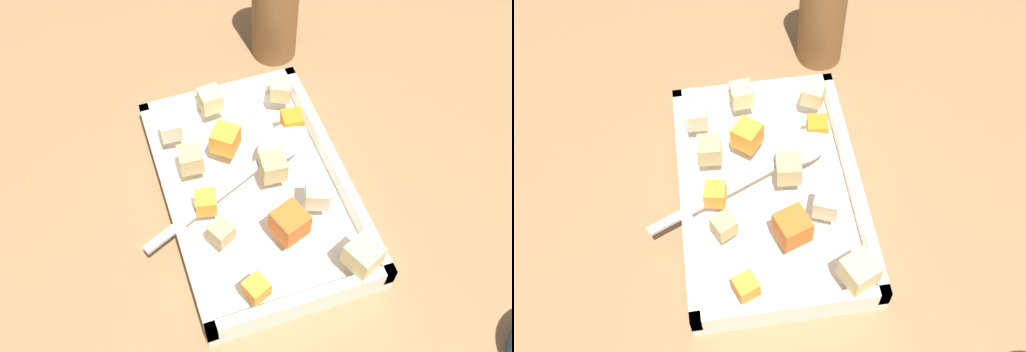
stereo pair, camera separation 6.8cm
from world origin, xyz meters
The scene contains 17 objects.
ground_plane centered at (0.00, 0.00, 0.00)m, with size 4.00×4.00×0.00m, color #936D47.
baking_dish centered at (-0.02, 0.01, 0.01)m, with size 0.32×0.21×0.04m.
carrot_chunk_heap_top centered at (-0.09, 0.00, 0.06)m, with size 0.03×0.03×0.03m, color orange.
carrot_chunk_corner_ne centered at (0.04, 0.03, 0.06)m, with size 0.03×0.03×0.03m, color orange.
carrot_chunk_corner_sw centered at (-0.03, 0.08, 0.05)m, with size 0.02×0.02×0.02m, color orange.
carrot_chunk_back_center centered at (-0.15, 0.06, 0.05)m, with size 0.02×0.02×0.02m, color orange.
carrot_chunk_near_spoon centered at (0.04, -0.05, 0.05)m, with size 0.02×0.02×0.02m, color orange.
potato_chunk_front_center centered at (-0.15, -0.06, 0.06)m, with size 0.03×0.03×0.03m, color #E0CC89.
potato_chunk_far_right centered at (0.08, 0.09, 0.05)m, with size 0.03×0.03×0.03m, color beige.
potato_chunk_mid_left centered at (0.11, 0.03, 0.05)m, with size 0.03×0.03×0.03m, color #E0CC89.
potato_chunk_corner_se centered at (0.03, 0.08, 0.05)m, with size 0.03×0.03×0.03m, color tan.
potato_chunk_rim_edge centered at (-0.06, -0.04, 0.05)m, with size 0.03×0.03×0.03m, color beige.
potato_chunk_corner_nw centered at (0.10, -0.06, 0.05)m, with size 0.03×0.03×0.03m, color #E0CC89.
potato_chunk_near_right centered at (-0.01, -0.01, 0.05)m, with size 0.03×0.03×0.03m, color tan.
potato_chunk_heap_side centered at (-0.07, 0.07, 0.05)m, with size 0.02×0.02×0.02m, color tan.
serving_spoon centered at (0.02, -0.02, 0.05)m, with size 0.13×0.23×0.02m.
pepper_mill centered at (0.22, -0.09, 0.09)m, with size 0.06×0.06×0.19m.
Camera 1 is at (-0.38, 0.14, 0.62)m, focal length 41.45 mm.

